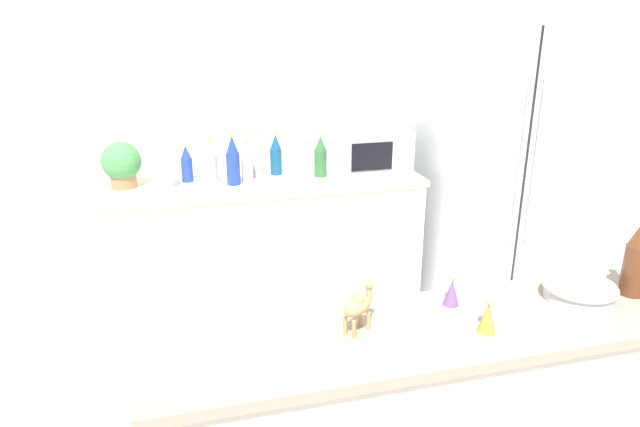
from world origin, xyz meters
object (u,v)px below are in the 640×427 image
object	(u,v)px
wise_man_figurine_blue	(488,315)
back_bottle_6	(256,157)
back_bottle_4	(320,157)
camel_figurine	(359,305)
potted_plant	(122,164)
paper_towel_roll	(162,169)
fruit_bowl	(579,291)
back_bottle_3	(233,161)
back_bottle_0	(211,163)
wise_man_figurine_crimson	(451,290)
wine_bottle	(638,258)
refrigerator	(493,162)
back_bottle_5	(276,155)
back_bottle_1	(247,162)
microwave	(369,150)
back_bottle_2	(187,164)

from	to	relation	value
wise_man_figurine_blue	back_bottle_6	bearing A→B (deg)	100.56
back_bottle_4	camel_figurine	size ratio (longest dim) A/B	1.67
potted_plant	paper_towel_roll	distance (m)	0.25
fruit_bowl	back_bottle_3	bearing A→B (deg)	117.70
potted_plant	back_bottle_0	bearing A→B (deg)	-4.78
paper_towel_roll	back_bottle_0	world-z (taller)	back_bottle_0
paper_towel_roll	wise_man_figurine_crimson	bearing A→B (deg)	-62.08
wine_bottle	fruit_bowl	world-z (taller)	wine_bottle
refrigerator	fruit_bowl	bearing A→B (deg)	-112.50
paper_towel_roll	back_bottle_3	world-z (taller)	back_bottle_3
wise_man_figurine_crimson	wise_man_figurine_blue	bearing A→B (deg)	-81.55
back_bottle_3	wise_man_figurine_blue	distance (m)	2.03
refrigerator	back_bottle_3	xyz separation A→B (m)	(-1.73, 0.02, 0.12)
wine_bottle	wise_man_figurine_blue	xyz separation A→B (m)	(-0.62, -0.10, -0.08)
back_bottle_5	wine_bottle	size ratio (longest dim) A/B	0.92
back_bottle_3	camel_figurine	bearing A→B (deg)	-84.72
back_bottle_5	wise_man_figurine_crimson	xyz separation A→B (m)	(0.24, -1.93, -0.02)
back_bottle_1	wise_man_figurine_crimson	xyz separation A→B (m)	(0.44, -1.82, -0.02)
potted_plant	back_bottle_3	xyz separation A→B (m)	(0.64, -0.10, 0.00)
paper_towel_roll	back_bottle_5	size ratio (longest dim) A/B	0.93
back_bottle_3	back_bottle_6	distance (m)	0.22
refrigerator	back_bottle_4	world-z (taller)	refrigerator
back_bottle_3	camel_figurine	xyz separation A→B (m)	(0.17, -1.85, -0.01)
fruit_bowl	wise_man_figurine_crimson	bearing A→B (deg)	170.24
potted_plant	wise_man_figurine_crimson	bearing A→B (deg)	-58.12
microwave	wise_man_figurine_crimson	size ratio (longest dim) A/B	3.83
back_bottle_1	back_bottle_4	world-z (taller)	back_bottle_4
microwave	wise_man_figurine_blue	xyz separation A→B (m)	(-0.33, -2.05, -0.04)
potted_plant	wine_bottle	size ratio (longest dim) A/B	0.94
back_bottle_5	wise_man_figurine_blue	world-z (taller)	back_bottle_5
refrigerator	back_bottle_1	world-z (taller)	refrigerator
back_bottle_0	wine_bottle	xyz separation A→B (m)	(1.30, -1.91, 0.06)
potted_plant	camel_figurine	distance (m)	2.11
back_bottle_5	potted_plant	bearing A→B (deg)	-176.38
refrigerator	camel_figurine	distance (m)	2.41
fruit_bowl	wise_man_figurine_crimson	distance (m)	0.45
wise_man_figurine_blue	wise_man_figurine_crimson	distance (m)	0.19
back_bottle_3	wise_man_figurine_crimson	size ratio (longest dim) A/B	2.42
microwave	back_bottle_4	distance (m)	0.34
back_bottle_3	wine_bottle	distance (m)	2.20
camel_figurine	back_bottle_0	bearing A→B (deg)	98.82
back_bottle_4	camel_figurine	xyz separation A→B (m)	(-0.38, -1.90, 0.01)
wine_bottle	wise_man_figurine_blue	distance (m)	0.64
back_bottle_4	back_bottle_2	bearing A→B (deg)	173.62
back_bottle_0	fruit_bowl	distance (m)	2.20
back_bottle_6	camel_figurine	size ratio (longest dim) A/B	1.66
back_bottle_0	refrigerator	bearing A→B (deg)	-2.18
refrigerator	fruit_bowl	size ratio (longest dim) A/B	7.41
back_bottle_4	wine_bottle	bearing A→B (deg)	-71.68
refrigerator	fruit_bowl	xyz separation A→B (m)	(-0.76, -1.83, 0.05)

